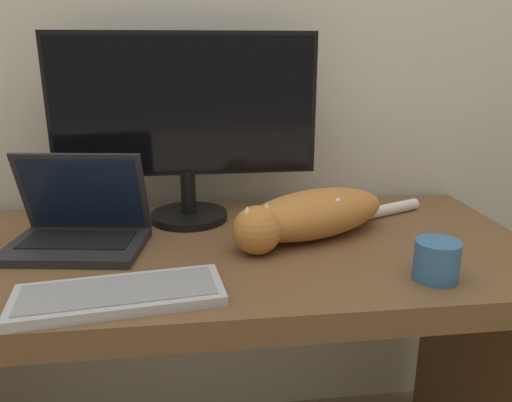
% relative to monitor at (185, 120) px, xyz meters
% --- Properties ---
extents(wall_back, '(6.40, 0.06, 2.60)m').
position_rel_monitor_xyz_m(wall_back, '(0.01, 0.20, 0.26)').
color(wall_back, beige).
rests_on(wall_back, ground_plane).
extents(desk, '(1.63, 0.68, 0.77)m').
position_rel_monitor_xyz_m(desk, '(0.01, -0.20, -0.43)').
color(desk, brown).
rests_on(desk, ground_plane).
extents(monitor, '(0.69, 0.21, 0.49)m').
position_rel_monitor_xyz_m(monitor, '(0.00, 0.00, 0.00)').
color(monitor, black).
rests_on(monitor, desk).
extents(laptop, '(0.33, 0.26, 0.22)m').
position_rel_monitor_xyz_m(laptop, '(-0.26, -0.17, -0.23)').
color(laptop, '#232326').
rests_on(laptop, desk).
extents(external_keyboard, '(0.40, 0.19, 0.02)m').
position_rel_monitor_xyz_m(external_keyboard, '(-0.13, -0.45, -0.26)').
color(external_keyboard, '#BCBCC1').
rests_on(external_keyboard, desk).
extents(cat, '(0.57, 0.35, 0.12)m').
position_rel_monitor_xyz_m(cat, '(0.29, -0.18, -0.21)').
color(cat, '#C67A38').
rests_on(cat, desk).
extents(coffee_mug, '(0.09, 0.09, 0.08)m').
position_rel_monitor_xyz_m(coffee_mug, '(0.50, -0.43, -0.23)').
color(coffee_mug, teal).
rests_on(coffee_mug, desk).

